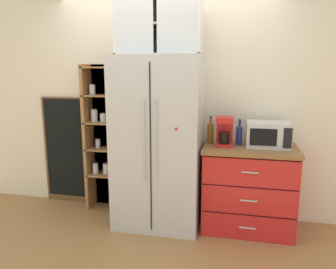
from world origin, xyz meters
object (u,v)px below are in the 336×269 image
coffee_maker (225,131)px  bottle_cobalt (239,134)px  chalkboard_menu (66,150)px  microwave (268,134)px  refrigerator (159,142)px  bottle_amber (210,131)px  mug_charcoal (251,144)px

coffee_maker → bottle_cobalt: 0.17m
bottle_cobalt → chalkboard_menu: (-2.15, 0.19, -0.34)m
microwave → refrigerator: bearing=-174.8°
bottle_amber → microwave: bearing=-2.1°
coffee_maker → mug_charcoal: bearing=-10.4°
refrigerator → bottle_amber: 0.57m
coffee_maker → chalkboard_menu: (-2.00, 0.26, -0.38)m
bottle_amber → chalkboard_menu: size_ratio=0.22×
bottle_cobalt → chalkboard_menu: size_ratio=0.20×
refrigerator → bottle_cobalt: refrigerator is taller
refrigerator → chalkboard_menu: bearing=166.3°
refrigerator → coffee_maker: bearing=5.0°
refrigerator → mug_charcoal: bearing=0.7°
mug_charcoal → bottle_cobalt: 0.18m
refrigerator → microwave: (1.14, 0.10, 0.12)m
refrigerator → bottle_cobalt: size_ratio=6.73×
coffee_maker → bottle_amber: 0.17m
microwave → chalkboard_menu: bearing=175.0°
microwave → bottle_cobalt: bottle_cobalt is taller
refrigerator → coffee_maker: 0.71m
refrigerator → bottle_amber: refrigerator is taller
bottle_amber → refrigerator: bearing=-167.1°
microwave → mug_charcoal: 0.21m
microwave → chalkboard_menu: chalkboard_menu is taller
bottle_amber → bottle_cobalt: bearing=0.1°
mug_charcoal → chalkboard_menu: (-2.27, 0.31, -0.27)m
microwave → mug_charcoal: bearing=-152.2°
bottle_cobalt → bottle_amber: 0.31m
coffee_maker → bottle_cobalt: (0.15, 0.06, -0.03)m
coffee_maker → mug_charcoal: size_ratio=2.55×
bottle_amber → chalkboard_menu: (-1.85, 0.19, -0.36)m
bottle_cobalt → refrigerator: bearing=-171.6°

